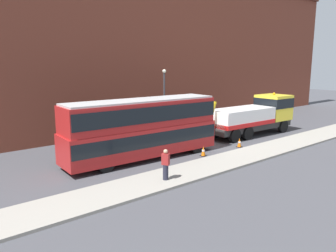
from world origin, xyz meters
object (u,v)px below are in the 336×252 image
object	(u,v)px
double_decker_bus	(143,127)
traffic_cone_midway	(239,143)
traffic_cone_near_bus	(203,151)
recovery_tow_truck	(254,115)
street_lamp	(164,95)
pedestrian_onlooker	(166,165)

from	to	relation	value
double_decker_bus	traffic_cone_midway	distance (m)	8.08
traffic_cone_near_bus	traffic_cone_midway	distance (m)	3.93
traffic_cone_midway	traffic_cone_near_bus	bearing A→B (deg)	179.81
recovery_tow_truck	street_lamp	bearing A→B (deg)	135.15
recovery_tow_truck	traffic_cone_midway	bearing A→B (deg)	-153.15
pedestrian_onlooker	traffic_cone_midway	distance (m)	9.49
street_lamp	recovery_tow_truck	bearing A→B (deg)	-47.24
traffic_cone_near_bus	traffic_cone_midway	size ratio (longest dim) A/B	1.00
pedestrian_onlooker	traffic_cone_midway	bearing A→B (deg)	-15.00
traffic_cone_near_bus	traffic_cone_midway	xyz separation A→B (m)	(3.93, -0.01, 0.00)
pedestrian_onlooker	traffic_cone_near_bus	bearing A→B (deg)	-5.26
traffic_cone_midway	street_lamp	world-z (taller)	street_lamp
double_decker_bus	recovery_tow_truck	bearing A→B (deg)	2.29
pedestrian_onlooker	traffic_cone_near_bus	xyz separation A→B (m)	(5.26, 2.33, -0.64)
double_decker_bus	pedestrian_onlooker	size ratio (longest dim) A/B	6.51
recovery_tow_truck	traffic_cone_near_bus	xyz separation A→B (m)	(-8.62, -2.12, -1.42)
pedestrian_onlooker	traffic_cone_near_bus	world-z (taller)	pedestrian_onlooker
recovery_tow_truck	pedestrian_onlooker	world-z (taller)	recovery_tow_truck
double_decker_bus	traffic_cone_near_bus	bearing A→B (deg)	-28.19
recovery_tow_truck	pedestrian_onlooker	xyz separation A→B (m)	(-13.87, -4.45, -0.77)
recovery_tow_truck	traffic_cone_midway	size ratio (longest dim) A/B	14.15
recovery_tow_truck	pedestrian_onlooker	distance (m)	14.59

